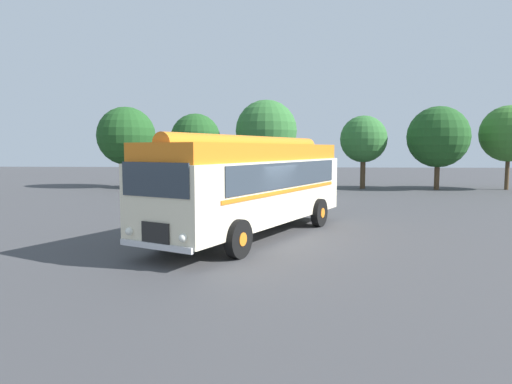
% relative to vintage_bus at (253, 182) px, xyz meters
% --- Properties ---
extents(ground_plane, '(120.00, 120.00, 0.00)m').
position_rel_vintage_bus_xyz_m(ground_plane, '(0.31, -0.73, -1.89)').
color(ground_plane, '#3D3D3F').
extents(vintage_bus, '(6.70, 10.12, 3.49)m').
position_rel_vintage_bus_xyz_m(vintage_bus, '(0.00, 0.00, 0.00)').
color(vintage_bus, beige).
rests_on(vintage_bus, ground).
extents(car_near_left, '(2.42, 4.40, 1.66)m').
position_rel_vintage_bus_xyz_m(car_near_left, '(-0.82, 12.04, -1.05)').
color(car_near_left, navy).
rests_on(car_near_left, ground).
extents(car_mid_left, '(2.06, 4.25, 1.66)m').
position_rel_vintage_bus_xyz_m(car_mid_left, '(2.15, 11.55, -1.05)').
color(car_mid_left, silver).
rests_on(car_mid_left, ground).
extents(tree_far_left, '(4.54, 4.54, 6.31)m').
position_rel_vintage_bus_xyz_m(tree_far_left, '(-11.08, 19.64, 2.10)').
color(tree_far_left, '#4C3823').
rests_on(tree_far_left, ground).
extents(tree_left_of_centre, '(3.76, 3.76, 5.70)m').
position_rel_vintage_bus_xyz_m(tree_left_of_centre, '(-5.62, 18.76, 1.90)').
color(tree_left_of_centre, '#4C3823').
rests_on(tree_left_of_centre, ground).
extents(tree_centre, '(4.70, 4.70, 6.76)m').
position_rel_vintage_bus_xyz_m(tree_centre, '(-0.12, 19.35, 2.49)').
color(tree_centre, '#4C3823').
rests_on(tree_centre, ground).
extents(tree_right_of_centre, '(3.56, 3.56, 5.56)m').
position_rel_vintage_bus_xyz_m(tree_right_of_centre, '(7.30, 19.52, 1.92)').
color(tree_right_of_centre, '#4C3823').
rests_on(tree_right_of_centre, ground).
extents(tree_far_right, '(4.51, 4.51, 6.17)m').
position_rel_vintage_bus_xyz_m(tree_far_right, '(12.51, 18.83, 2.02)').
color(tree_far_right, '#4C3823').
rests_on(tree_far_right, ground).
extents(tree_extra_right, '(4.16, 4.16, 6.24)m').
position_rel_vintage_bus_xyz_m(tree_extra_right, '(17.73, 19.08, 2.31)').
color(tree_extra_right, '#4C3823').
rests_on(tree_extra_right, ground).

